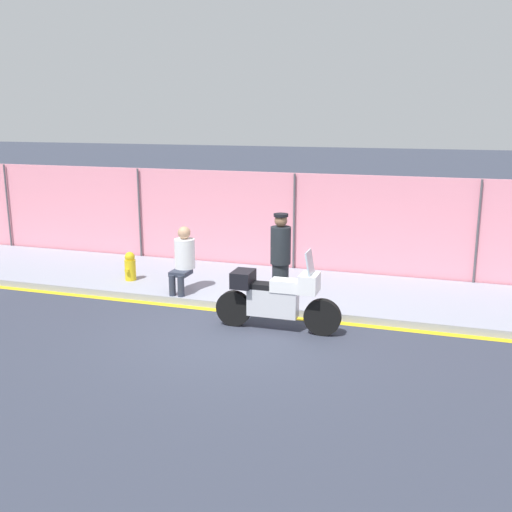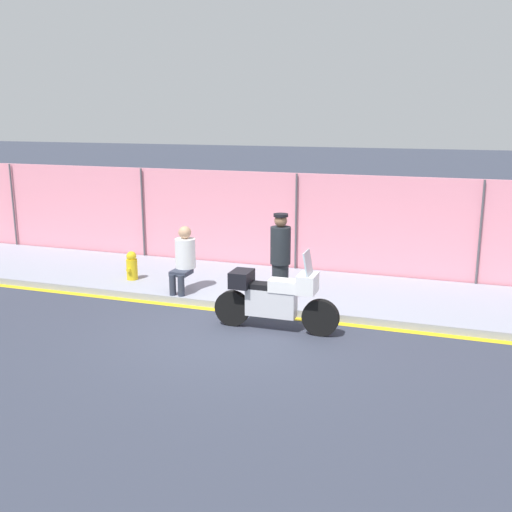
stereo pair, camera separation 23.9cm
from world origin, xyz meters
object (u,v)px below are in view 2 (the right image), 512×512
object	(u,v)px
person_seated_on_curb	(184,256)
fire_hydrant	(132,266)
officer_standing	(280,256)
motorcycle	(274,298)

from	to	relation	value
person_seated_on_curb	fire_hydrant	distance (m)	1.65
fire_hydrant	person_seated_on_curb	bearing A→B (deg)	-15.08
officer_standing	person_seated_on_curb	xyz separation A→B (m)	(-2.12, -0.08, -0.14)
motorcycle	person_seated_on_curb	size ratio (longest dim) A/B	1.67
officer_standing	fire_hydrant	distance (m)	3.72
motorcycle	officer_standing	distance (m)	1.48
motorcycle	officer_standing	bearing A→B (deg)	101.77
person_seated_on_curb	fire_hydrant	xyz separation A→B (m)	(-1.54, 0.41, -0.45)
motorcycle	fire_hydrant	world-z (taller)	motorcycle
fire_hydrant	officer_standing	bearing A→B (deg)	-5.26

